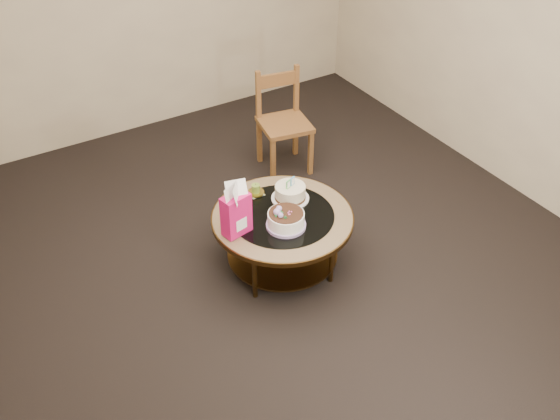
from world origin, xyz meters
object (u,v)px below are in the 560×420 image
coffee_table (282,224)px  decorated_cake (286,220)px  gift_bag (236,210)px  dining_chair (283,121)px  cream_cake (290,193)px

coffee_table → decorated_cake: decorated_cake is taller
gift_bag → dining_chair: size_ratio=0.44×
gift_bag → dining_chair: 1.58m
coffee_table → cream_cake: 0.24m
cream_cake → gift_bag: 0.55m
coffee_table → decorated_cake: (-0.05, -0.12, 0.13)m
cream_cake → gift_bag: (-0.51, -0.14, 0.14)m
cream_cake → coffee_table: bearing=-160.3°
coffee_table → cream_cake: (0.15, 0.13, 0.13)m
cream_cake → dining_chair: size_ratio=0.31×
coffee_table → cream_cake: cream_cake is taller
coffee_table → gift_bag: (-0.37, -0.00, 0.27)m
gift_bag → dining_chair: dining_chair is taller
decorated_cake → cream_cake: 0.32m
decorated_cake → gift_bag: bearing=159.2°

